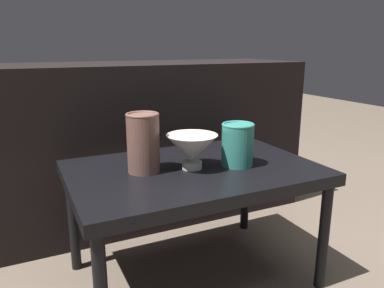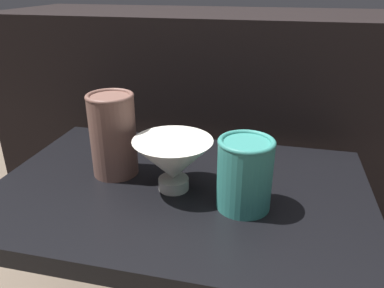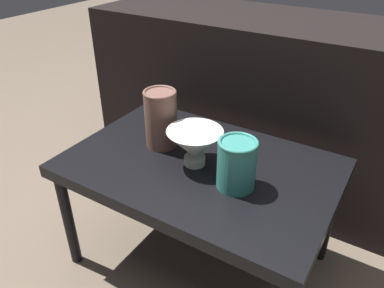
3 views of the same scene
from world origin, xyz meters
name	(u,v)px [view 1 (image 1 of 3)]	position (x,y,z in m)	size (l,w,h in m)	color
ground_plane	(193,276)	(0.00, 0.00, 0.00)	(8.00, 8.00, 0.00)	#6B5B4C
table	(193,178)	(0.00, 0.00, 0.38)	(0.82, 0.55, 0.42)	black
couch_backdrop	(139,141)	(0.00, 0.61, 0.37)	(1.55, 0.50, 0.74)	black
bowl	(192,149)	(-0.01, -0.01, 0.49)	(0.17, 0.17, 0.11)	silver
vase_textured_left	(143,142)	(-0.16, 0.03, 0.52)	(0.11, 0.11, 0.19)	brown
vase_colorful_right	(238,144)	(0.14, -0.05, 0.49)	(0.11, 0.11, 0.15)	teal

